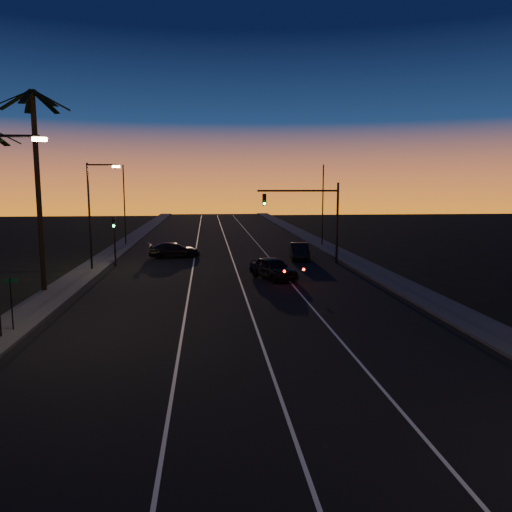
{
  "coord_description": "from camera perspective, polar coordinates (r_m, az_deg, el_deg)",
  "views": [
    {
      "loc": [
        -1.78,
        -2.39,
        6.81
      ],
      "look_at": [
        0.81,
        23.96,
        3.02
      ],
      "focal_mm": 35.0,
      "sensor_mm": 36.0,
      "label": 1
    }
  ],
  "objects": [
    {
      "name": "road",
      "position": [
        33.15,
        -2.43,
        -3.7
      ],
      "size": [
        20.0,
        170.0,
        0.01
      ],
      "primitive_type": "cube",
      "color": "black",
      "rests_on": "ground"
    },
    {
      "name": "sidewalk_left",
      "position": [
        34.4,
        -21.44,
        -3.71
      ],
      "size": [
        2.4,
        170.0,
        0.16
      ],
      "primitive_type": "cube",
      "color": "#353533",
      "rests_on": "ground"
    },
    {
      "name": "sidewalk_right",
      "position": [
        35.54,
        15.94,
        -3.08
      ],
      "size": [
        2.4,
        170.0,
        0.16
      ],
      "primitive_type": "cube",
      "color": "#353533",
      "rests_on": "ground"
    },
    {
      "name": "lane_stripe_left",
      "position": [
        33.12,
        -7.63,
        -3.76
      ],
      "size": [
        0.12,
        160.0,
        0.01
      ],
      "primitive_type": "cube",
      "color": "silver",
      "rests_on": "road"
    },
    {
      "name": "lane_stripe_mid",
      "position": [
        33.18,
        -1.56,
        -3.67
      ],
      "size": [
        0.12,
        160.0,
        0.01
      ],
      "primitive_type": "cube",
      "color": "silver",
      "rests_on": "road"
    },
    {
      "name": "lane_stripe_right",
      "position": [
        33.6,
        4.41,
        -3.54
      ],
      "size": [
        0.12,
        160.0,
        0.01
      ],
      "primitive_type": "cube",
      "color": "silver",
      "rests_on": "road"
    },
    {
      "name": "palm_far",
      "position": [
        34.04,
        -23.74,
        8.82
      ],
      "size": [
        4.25,
        4.16,
        12.53
      ],
      "color": "black",
      "rests_on": "ground"
    },
    {
      "name": "streetlight_left_far",
      "position": [
        41.4,
        -18.12,
        5.33
      ],
      "size": [
        2.55,
        0.26,
        8.5
      ],
      "color": "black",
      "rests_on": "ground"
    },
    {
      "name": "street_sign",
      "position": [
        25.6,
        -26.19,
        -4.32
      ],
      "size": [
        0.7,
        0.06,
        2.6
      ],
      "color": "black",
      "rests_on": "ground"
    },
    {
      "name": "signal_mast",
      "position": [
        43.36,
        6.28,
        5.42
      ],
      "size": [
        7.1,
        0.41,
        7.0
      ],
      "color": "black",
      "rests_on": "ground"
    },
    {
      "name": "signal_post",
      "position": [
        43.25,
        -15.89,
        2.64
      ],
      "size": [
        0.28,
        0.37,
        4.2
      ],
      "color": "black",
      "rests_on": "ground"
    },
    {
      "name": "far_pole_left",
      "position": [
        58.18,
        -14.8,
        5.61
      ],
      "size": [
        0.14,
        0.14,
        9.0
      ],
      "primitive_type": "cylinder",
      "color": "black",
      "rests_on": "ground"
    },
    {
      "name": "far_pole_right",
      "position": [
        55.92,
        7.64,
        5.71
      ],
      "size": [
        0.14,
        0.14,
        9.0
      ],
      "primitive_type": "cylinder",
      "color": "black",
      "rests_on": "ground"
    },
    {
      "name": "lead_car",
      "position": [
        36.28,
        1.98,
        -1.4
      ],
      "size": [
        3.69,
        5.4,
        1.57
      ],
      "color": "black",
      "rests_on": "road"
    },
    {
      "name": "right_car",
      "position": [
        45.8,
        4.98,
        0.53
      ],
      "size": [
        2.06,
        4.68,
        1.5
      ],
      "color": "black",
      "rests_on": "road"
    },
    {
      "name": "cross_car",
      "position": [
        47.53,
        -9.33,
        0.68
      ],
      "size": [
        5.1,
        2.69,
        1.41
      ],
      "color": "black",
      "rests_on": "road"
    }
  ]
}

